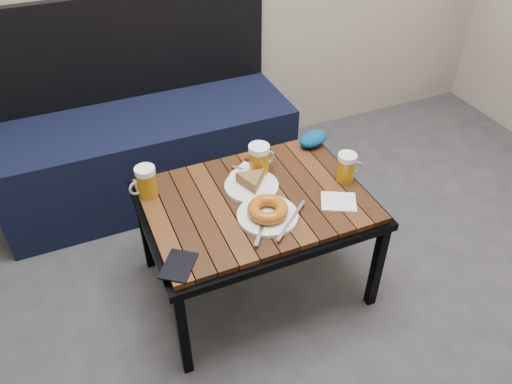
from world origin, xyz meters
name	(u,v)px	position (x,y,z in m)	size (l,w,h in m)	color
bench	(147,145)	(-0.17, 1.76, 0.27)	(1.40, 0.50, 0.95)	black
cafe_table	(256,207)	(0.07, 0.96, 0.43)	(0.84, 0.62, 0.47)	black
beer_mug_left	(146,182)	(-0.29, 1.13, 0.53)	(0.11, 0.08, 0.12)	#AF720E
beer_mug_centre	(260,160)	(0.14, 1.09, 0.54)	(0.12, 0.10, 0.13)	#AF720E
beer_mug_right	(347,167)	(0.43, 0.93, 0.53)	(0.11, 0.08, 0.12)	#AF720E
plate_pie	(251,183)	(0.08, 1.02, 0.49)	(0.21, 0.21, 0.06)	white
plate_bagel	(268,212)	(0.07, 0.84, 0.50)	(0.26, 0.25, 0.06)	white
napkin_left	(248,172)	(0.10, 1.11, 0.48)	(0.15, 0.15, 0.01)	white
napkin_right	(339,202)	(0.34, 0.81, 0.48)	(0.16, 0.15, 0.01)	white
passport_navy	(178,266)	(-0.29, 0.74, 0.48)	(0.09, 0.13, 0.01)	black
passport_burgundy	(257,166)	(0.15, 1.13, 0.47)	(0.08, 0.12, 0.01)	black
knit_pouch	(313,139)	(0.43, 1.19, 0.50)	(0.14, 0.09, 0.06)	navy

